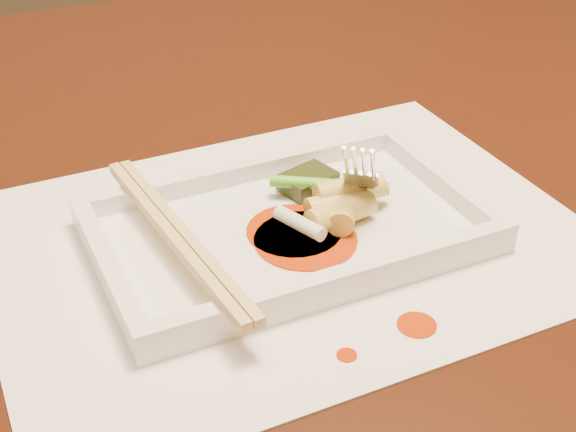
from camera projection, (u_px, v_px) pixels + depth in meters
name	position (u px, v px, depth m)	size (l,w,h in m)	color
table	(196.00, 282.00, 0.68)	(1.40, 0.90, 0.75)	black
placemat	(288.00, 239.00, 0.55)	(0.40, 0.30, 0.00)	white
sauce_splatter_a	(417.00, 325.00, 0.47)	(0.02, 0.02, 0.00)	#B53005
sauce_splatter_b	(347.00, 355.00, 0.45)	(0.01, 0.01, 0.00)	#B53005
plate_base	(288.00, 233.00, 0.55)	(0.26, 0.16, 0.01)	white
plate_rim_far	(246.00, 171.00, 0.60)	(0.26, 0.01, 0.01)	white
plate_rim_near	(340.00, 280.00, 0.49)	(0.26, 0.01, 0.01)	white
plate_rim_left	(108.00, 266.00, 0.50)	(0.01, 0.14, 0.01)	white
plate_rim_right	(441.00, 180.00, 0.59)	(0.01, 0.14, 0.01)	white
veg_piece	(308.00, 181.00, 0.58)	(0.04, 0.03, 0.01)	black
scallion_white	(300.00, 223.00, 0.53)	(0.01, 0.01, 0.04)	#EAEACC
scallion_green	(329.00, 185.00, 0.57)	(0.01, 0.01, 0.09)	green
chopstick_a	(171.00, 236.00, 0.51)	(0.01, 0.20, 0.01)	#D5B56A
chopstick_b	(183.00, 233.00, 0.51)	(0.01, 0.20, 0.01)	#D5B56A
fork	(370.00, 100.00, 0.54)	(0.09, 0.10, 0.14)	silver
sauce_blob_0	(306.00, 240.00, 0.53)	(0.07, 0.07, 0.00)	#B53005
sauce_blob_1	(294.00, 231.00, 0.54)	(0.07, 0.07, 0.00)	#B53005
rice_cake_0	(342.00, 207.00, 0.55)	(0.02, 0.02, 0.05)	#E5D66B
rice_cake_1	(338.00, 206.00, 0.55)	(0.02, 0.02, 0.04)	#E5D66B
rice_cake_2	(350.00, 190.00, 0.56)	(0.02, 0.02, 0.05)	#E5D66B
rice_cake_3	(341.00, 212.00, 0.54)	(0.02, 0.02, 0.05)	#E5D66B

